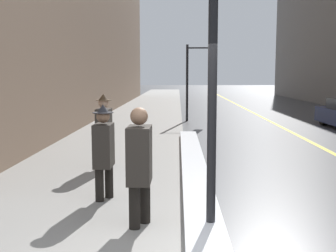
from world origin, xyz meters
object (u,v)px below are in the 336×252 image
Objects in this scene: traffic_light_near at (203,66)px; pedestrian_in_fedora at (104,128)px; lamp_post at (213,32)px; pedestrian_trailing at (139,161)px; pedestrian_in_glasses at (104,148)px.

traffic_light_near is 10.27m from pedestrian_in_fedora.
pedestrian_in_fedora is (-2.11, 3.98, -1.73)m from lamp_post.
traffic_light_near reaches higher than pedestrian_trailing.
traffic_light_near is 13.65m from pedestrian_trailing.
lamp_post is at bearing 48.72° from pedestrian_in_glasses.
traffic_light_near is (0.68, 13.74, -0.16)m from lamp_post.
pedestrian_in_glasses is at bearing -149.32° from pedestrian_trailing.
lamp_post is 1.26× the size of traffic_light_near.
lamp_post reaches higher than pedestrian_in_fedora.
traffic_light_near is 2.06× the size of pedestrian_trailing.
pedestrian_trailing reaches higher than pedestrian_in_glasses.
lamp_post is 2.86m from pedestrian_in_glasses.
pedestrian_in_fedora is at bearing -162.32° from pedestrian_trailing.
pedestrian_in_glasses is at bearing -96.72° from traffic_light_near.
pedestrian_in_glasses is (-2.36, -12.24, -1.60)m from traffic_light_near.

